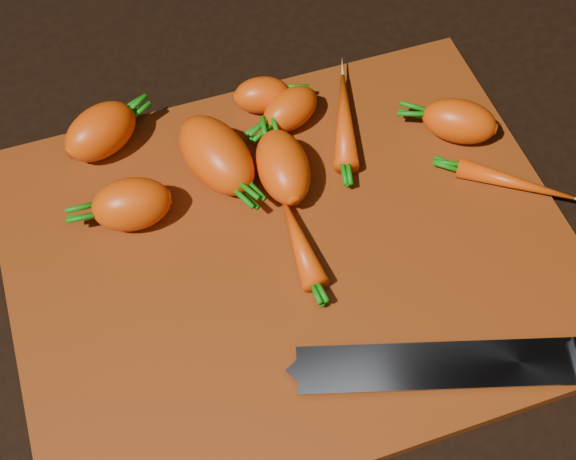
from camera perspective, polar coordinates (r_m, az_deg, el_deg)
name	(u,v)px	position (r m, az deg, el deg)	size (l,w,h in m)	color
ground	(292,259)	(0.73, 0.25, -2.11)	(2.00, 2.00, 0.01)	black
cutting_board	(292,253)	(0.72, 0.26, -1.66)	(0.50, 0.40, 0.01)	maroon
carrot_0	(101,131)	(0.79, -13.17, 6.85)	(0.08, 0.05, 0.05)	#DF4003
carrot_1	(132,204)	(0.73, -11.06, 1.81)	(0.07, 0.05, 0.05)	#DF4003
carrot_2	(216,155)	(0.75, -5.13, 5.34)	(0.10, 0.06, 0.06)	#DF4003
carrot_3	(283,167)	(0.74, -0.37, 4.52)	(0.08, 0.05, 0.05)	#DF4003
carrot_4	(290,109)	(0.79, 0.16, 8.58)	(0.06, 0.04, 0.04)	#DF4003
carrot_5	(262,95)	(0.81, -1.86, 9.57)	(0.06, 0.04, 0.04)	#DF4003
carrot_6	(459,121)	(0.80, 12.08, 7.58)	(0.07, 0.04, 0.04)	#DF4003
carrot_7	(345,120)	(0.80, 4.04, 7.84)	(0.12, 0.02, 0.02)	#DF4003
carrot_8	(515,183)	(0.78, 15.86, 3.26)	(0.11, 0.02, 0.02)	#DF4003
carrot_9	(299,242)	(0.71, 0.82, -0.84)	(0.09, 0.02, 0.02)	#DF4003
knife	(464,365)	(0.67, 12.44, -9.34)	(0.36, 0.14, 0.02)	gray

